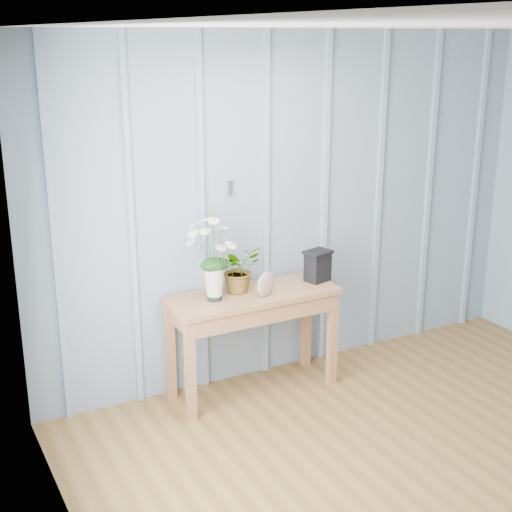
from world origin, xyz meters
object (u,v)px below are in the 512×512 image
felt_disc_vessel (266,284)px  carved_box (318,266)px  daisy_vase (214,242)px  sideboard (253,308)px

felt_disc_vessel → carved_box: size_ratio=0.76×
daisy_vase → carved_box: 0.87m
daisy_vase → carved_box: bearing=0.1°
daisy_vase → carved_box: daisy_vase is taller
sideboard → carved_box: size_ratio=5.28×
felt_disc_vessel → carved_box: bearing=-10.3°
felt_disc_vessel → daisy_vase: bearing=141.7°
sideboard → daisy_vase: size_ratio=1.87×
sideboard → carved_box: carved_box is taller
sideboard → felt_disc_vessel: 0.23m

